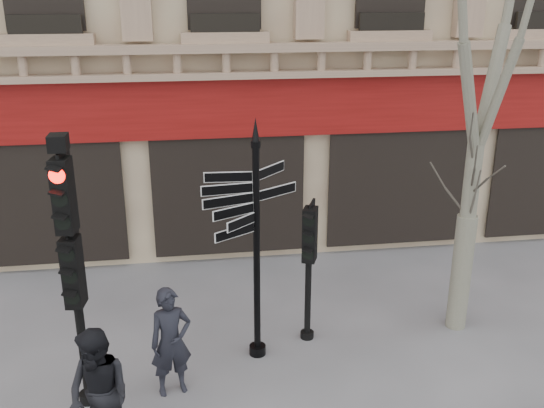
{
  "coord_description": "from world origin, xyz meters",
  "views": [
    {
      "loc": [
        -0.92,
        -8.03,
        6.0
      ],
      "look_at": [
        0.35,
        0.6,
        2.89
      ],
      "focal_mm": 40.0,
      "sensor_mm": 36.0,
      "label": 1
    }
  ],
  "objects_px": {
    "fingerpost": "(256,202)",
    "pedestrian_b": "(99,396)",
    "traffic_signal_main": "(70,243)",
    "pedestrian_a": "(171,342)",
    "traffic_signal_secondary": "(309,249)"
  },
  "relations": [
    {
      "from": "fingerpost",
      "to": "pedestrian_b",
      "type": "height_order",
      "value": "fingerpost"
    },
    {
      "from": "traffic_signal_main",
      "to": "pedestrian_a",
      "type": "distance_m",
      "value": 2.18
    },
    {
      "from": "fingerpost",
      "to": "pedestrian_b",
      "type": "bearing_deg",
      "value": -159.96
    },
    {
      "from": "fingerpost",
      "to": "pedestrian_a",
      "type": "xyz_separation_m",
      "value": [
        -1.43,
        -0.82,
        -1.9
      ]
    },
    {
      "from": "fingerpost",
      "to": "traffic_signal_main",
      "type": "xyz_separation_m",
      "value": [
        -2.72,
        -0.89,
        -0.15
      ]
    },
    {
      "from": "traffic_signal_secondary",
      "to": "pedestrian_a",
      "type": "height_order",
      "value": "traffic_signal_secondary"
    },
    {
      "from": "pedestrian_a",
      "to": "traffic_signal_main",
      "type": "bearing_deg",
      "value": 167.97
    },
    {
      "from": "fingerpost",
      "to": "pedestrian_b",
      "type": "relative_size",
      "value": 2.19
    },
    {
      "from": "traffic_signal_secondary",
      "to": "fingerpost",
      "type": "bearing_deg",
      "value": -136.0
    },
    {
      "from": "traffic_signal_main",
      "to": "pedestrian_a",
      "type": "xyz_separation_m",
      "value": [
        1.29,
        0.07,
        -1.76
      ]
    },
    {
      "from": "traffic_signal_main",
      "to": "fingerpost",
      "type": "bearing_deg",
      "value": 25.73
    },
    {
      "from": "pedestrian_a",
      "to": "pedestrian_b",
      "type": "height_order",
      "value": "pedestrian_b"
    },
    {
      "from": "traffic_signal_main",
      "to": "pedestrian_b",
      "type": "bearing_deg",
      "value": -64.98
    },
    {
      "from": "traffic_signal_main",
      "to": "traffic_signal_secondary",
      "type": "xyz_separation_m",
      "value": [
        3.68,
        1.28,
        -0.89
      ]
    },
    {
      "from": "fingerpost",
      "to": "traffic_signal_secondary",
      "type": "xyz_separation_m",
      "value": [
        0.96,
        0.39,
        -1.03
      ]
    }
  ]
}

